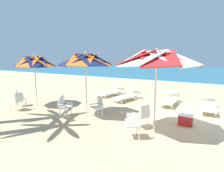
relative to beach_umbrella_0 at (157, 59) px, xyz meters
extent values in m
plane|color=#D3B784|center=(0.95, 2.37, -2.42)|extent=(80.00, 80.00, 0.00)
cube|color=teal|center=(0.95, 32.09, -2.37)|extent=(80.00, 36.00, 0.10)
cube|color=white|center=(0.95, 13.79, -2.41)|extent=(80.00, 0.70, 0.01)
cylinder|color=silver|center=(0.00, 0.00, -1.26)|extent=(0.05, 0.05, 2.31)
cube|color=red|center=(0.56, 0.23, 0.02)|extent=(1.42, 1.35, 0.51)
cube|color=white|center=(0.23, 0.56, 0.02)|extent=(1.34, 1.46, 0.51)
cube|color=red|center=(-0.23, 0.56, 0.02)|extent=(1.35, 1.42, 0.51)
cube|color=white|center=(-0.56, 0.23, 0.02)|extent=(1.46, 1.34, 0.51)
cube|color=red|center=(-0.56, -0.23, 0.02)|extent=(1.42, 1.35, 0.51)
cube|color=white|center=(-0.23, -0.56, 0.02)|extent=(1.34, 1.46, 0.51)
cube|color=red|center=(0.23, -0.56, 0.02)|extent=(1.35, 1.42, 0.51)
cube|color=white|center=(0.56, -0.23, 0.02)|extent=(1.46, 1.34, 0.51)
sphere|color=silver|center=(0.00, 0.00, 0.29)|extent=(0.08, 0.08, 0.08)
cube|color=white|center=(-0.57, 0.26, -1.98)|extent=(0.58, 0.58, 0.05)
cube|color=white|center=(-0.39, 0.17, -1.75)|extent=(0.26, 0.42, 0.40)
cube|color=white|center=(-0.65, 0.07, -1.87)|extent=(0.38, 0.20, 0.03)
cube|color=white|center=(-0.49, 0.44, -1.87)|extent=(0.38, 0.20, 0.03)
cylinder|color=white|center=(-0.80, 0.17, -2.21)|extent=(0.04, 0.04, 0.41)
cylinder|color=white|center=(-0.65, 0.49, -2.21)|extent=(0.04, 0.04, 0.41)
cylinder|color=white|center=(-0.48, 0.02, -2.21)|extent=(0.04, 0.04, 0.41)
cylinder|color=white|center=(-0.34, 0.34, -2.21)|extent=(0.04, 0.04, 0.41)
cube|color=white|center=(-0.47, -0.63, -1.98)|extent=(0.61, 0.61, 0.05)
cube|color=white|center=(-0.36, -0.80, -1.75)|extent=(0.40, 0.32, 0.40)
cube|color=white|center=(-0.64, -0.75, -1.87)|extent=(0.26, 0.35, 0.03)
cube|color=white|center=(-0.31, -0.52, -1.87)|extent=(0.26, 0.35, 0.03)
cylinder|color=white|center=(-0.72, -0.59, -2.21)|extent=(0.04, 0.04, 0.41)
cylinder|color=white|center=(-0.43, -0.39, -2.21)|extent=(0.04, 0.04, 0.41)
cylinder|color=white|center=(-0.52, -0.88, -2.21)|extent=(0.04, 0.04, 0.41)
cylinder|color=white|center=(-0.23, -0.68, -2.21)|extent=(0.04, 0.04, 0.41)
cylinder|color=silver|center=(-3.02, 0.26, -1.30)|extent=(0.05, 0.05, 2.24)
cube|color=orange|center=(-2.53, 0.47, -0.03)|extent=(1.24, 1.16, 0.50)
cube|color=navy|center=(-2.82, 0.75, -0.03)|extent=(1.17, 1.22, 0.50)
cube|color=orange|center=(-3.22, 0.75, -0.03)|extent=(1.16, 1.24, 0.50)
cube|color=navy|center=(-3.51, 0.47, -0.03)|extent=(1.22, 1.17, 0.50)
cube|color=orange|center=(-3.51, 0.06, -0.03)|extent=(1.24, 1.16, 0.50)
cube|color=navy|center=(-3.22, -0.23, -0.03)|extent=(1.17, 1.22, 0.50)
cube|color=orange|center=(-2.82, -0.23, -0.03)|extent=(1.16, 1.24, 0.50)
cube|color=navy|center=(-2.53, 0.06, -0.03)|extent=(1.22, 1.17, 0.50)
sphere|color=silver|center=(-3.02, 0.26, 0.26)|extent=(0.08, 0.08, 0.08)
cube|color=white|center=(-3.78, -0.20, -1.98)|extent=(0.54, 0.54, 0.05)
cube|color=white|center=(-3.98, -0.25, -1.75)|extent=(0.20, 0.43, 0.40)
cube|color=white|center=(-3.84, 0.00, -1.87)|extent=(0.39, 0.14, 0.03)
cube|color=white|center=(-3.73, -0.39, -1.87)|extent=(0.39, 0.14, 0.03)
cylinder|color=white|center=(-3.66, 0.02, -2.21)|extent=(0.04, 0.04, 0.41)
cylinder|color=white|center=(-3.57, -0.32, -2.21)|extent=(0.04, 0.04, 0.41)
cylinder|color=white|center=(-4.00, -0.07, -2.21)|extent=(0.04, 0.04, 0.41)
cylinder|color=white|center=(-3.91, -0.41, -2.21)|extent=(0.04, 0.04, 0.41)
cube|color=white|center=(-2.56, 0.32, -1.98)|extent=(0.59, 0.59, 0.05)
cube|color=white|center=(-2.48, 0.50, -1.75)|extent=(0.42, 0.27, 0.40)
cube|color=white|center=(-2.38, 0.23, -1.87)|extent=(0.21, 0.37, 0.03)
cube|color=white|center=(-2.74, 0.41, -1.87)|extent=(0.21, 0.37, 0.03)
cylinder|color=white|center=(-2.48, 0.09, -2.21)|extent=(0.04, 0.04, 0.41)
cylinder|color=white|center=(-2.80, 0.24, -2.21)|extent=(0.04, 0.04, 0.41)
cylinder|color=white|center=(-2.33, 0.40, -2.21)|extent=(0.04, 0.04, 0.41)
cylinder|color=white|center=(-2.65, 0.56, -2.21)|extent=(0.04, 0.04, 0.41)
cylinder|color=silver|center=(-6.25, 0.18, -1.37)|extent=(0.05, 0.05, 2.10)
cube|color=orange|center=(-5.79, 0.37, -0.13)|extent=(1.12, 1.07, 0.54)
cube|color=navy|center=(-6.06, 0.64, -0.13)|extent=(1.08, 1.10, 0.54)
cube|color=orange|center=(-6.44, 0.64, -0.13)|extent=(1.07, 1.12, 0.54)
cube|color=navy|center=(-6.71, 0.37, -0.13)|extent=(1.10, 1.08, 0.54)
cube|color=orange|center=(-6.71, -0.01, -0.13)|extent=(1.12, 1.07, 0.54)
cube|color=navy|center=(-6.44, -0.27, -0.13)|extent=(1.08, 1.10, 0.54)
cube|color=orange|center=(-6.06, -0.27, -0.13)|extent=(1.07, 1.12, 0.54)
cube|color=navy|center=(-5.79, -0.01, -0.13)|extent=(1.10, 1.08, 0.54)
sphere|color=silver|center=(-6.25, 0.18, 0.20)|extent=(0.08, 0.08, 0.08)
cube|color=white|center=(-6.94, -0.21, -1.98)|extent=(0.62, 0.62, 0.05)
cube|color=white|center=(-7.07, -0.36, -1.75)|extent=(0.39, 0.34, 0.40)
cube|color=white|center=(-7.10, -0.08, -1.87)|extent=(0.28, 0.33, 0.03)
cube|color=white|center=(-6.79, -0.33, -1.87)|extent=(0.28, 0.33, 0.03)
cylinder|color=white|center=(-6.97, 0.04, -2.21)|extent=(0.04, 0.04, 0.41)
cylinder|color=white|center=(-6.70, -0.18, -2.21)|extent=(0.04, 0.04, 0.41)
cylinder|color=white|center=(-7.19, -0.24, -2.21)|extent=(0.04, 0.04, 0.41)
cylinder|color=white|center=(-6.92, -0.46, -2.21)|extent=(0.04, 0.04, 0.41)
cube|color=white|center=(-6.41, -0.80, -1.98)|extent=(0.50, 0.50, 0.05)
cube|color=white|center=(-6.21, -0.77, -1.75)|extent=(0.16, 0.43, 0.40)
cube|color=white|center=(-6.38, -1.00, -1.87)|extent=(0.40, 0.10, 0.03)
cube|color=white|center=(-6.44, -0.60, -1.87)|extent=(0.40, 0.10, 0.03)
cylinder|color=white|center=(-6.56, -1.00, -2.21)|extent=(0.04, 0.04, 0.41)
cylinder|color=white|center=(-6.61, -0.65, -2.21)|extent=(0.04, 0.04, 0.41)
cylinder|color=white|center=(-6.21, -0.95, -2.21)|extent=(0.04, 0.04, 0.41)
cylinder|color=white|center=(-6.26, -0.60, -2.21)|extent=(0.04, 0.04, 0.41)
cube|color=white|center=(1.37, 3.61, -2.17)|extent=(0.77, 1.74, 0.06)
cube|color=white|center=(1.29, 4.67, -1.98)|extent=(0.64, 0.52, 0.36)
cube|color=white|center=(1.67, 3.00, -2.31)|extent=(0.06, 0.06, 0.22)
cube|color=white|center=(1.16, 2.96, -2.31)|extent=(0.06, 0.06, 0.22)
cube|color=white|center=(1.58, 4.27, -2.31)|extent=(0.06, 0.06, 0.22)
cube|color=white|center=(1.07, 4.23, -2.31)|extent=(0.06, 0.06, 0.22)
cube|color=white|center=(-0.45, 3.91, -2.17)|extent=(0.68, 1.71, 0.06)
cube|color=white|center=(-0.48, 4.96, -1.98)|extent=(0.62, 0.49, 0.36)
cube|color=white|center=(-0.18, 3.28, -2.31)|extent=(0.06, 0.06, 0.22)
cube|color=white|center=(-0.69, 3.27, -2.31)|extent=(0.06, 0.06, 0.22)
cube|color=white|center=(-0.21, 4.55, -2.31)|extent=(0.06, 0.06, 0.22)
cube|color=white|center=(-0.72, 4.54, -2.31)|extent=(0.06, 0.06, 0.22)
cube|color=white|center=(-2.89, 3.55, -2.17)|extent=(0.92, 1.78, 0.06)
cube|color=white|center=(-2.72, 4.59, -1.98)|extent=(0.68, 0.57, 0.36)
cube|color=white|center=(-2.75, 2.88, -2.31)|extent=(0.06, 0.06, 0.22)
cube|color=white|center=(-3.25, 2.97, -2.31)|extent=(0.06, 0.06, 0.22)
cube|color=white|center=(-2.53, 4.14, -2.31)|extent=(0.06, 0.06, 0.22)
cube|color=white|center=(-3.04, 4.22, -2.31)|extent=(0.06, 0.06, 0.22)
cube|color=white|center=(-4.41, 4.25, -2.17)|extent=(0.88, 1.77, 0.06)
cube|color=white|center=(-4.26, 5.30, -1.98)|extent=(0.67, 0.56, 0.36)
cube|color=white|center=(-4.25, 3.58, -2.31)|extent=(0.06, 0.06, 0.22)
cube|color=white|center=(-4.76, 3.66, -2.31)|extent=(0.06, 0.06, 0.22)
cube|color=white|center=(-4.07, 4.85, -2.31)|extent=(0.06, 0.06, 0.22)
cube|color=white|center=(-4.58, 4.92, -2.31)|extent=(0.06, 0.06, 0.22)
cube|color=red|center=(0.74, 1.37, -2.24)|extent=(0.48, 0.32, 0.36)
cube|color=white|center=(0.74, 1.37, -2.04)|extent=(0.50, 0.34, 0.04)
camera|label=1|loc=(1.67, -5.34, 0.01)|focal=28.27mm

